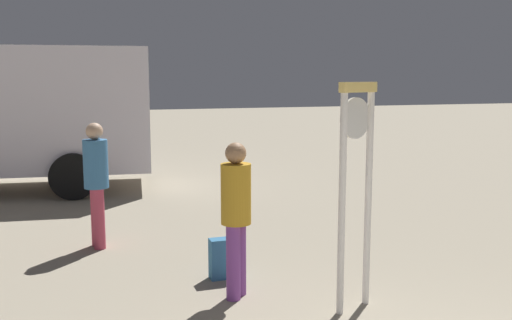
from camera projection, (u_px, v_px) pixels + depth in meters
The scene contains 4 objects.
standing_clock at pixel (356, 172), 5.66m from camera, with size 0.48×0.25×2.30m.
person_near_clock at pixel (236, 212), 6.03m from camera, with size 0.32×0.32×1.67m.
backpack at pixel (223, 259), 6.71m from camera, with size 0.32×0.21×0.48m.
person_distant at pixel (96, 179), 7.83m from camera, with size 0.33×0.33×1.73m.
Camera 1 is at (-2.45, -2.31, 2.34)m, focal length 40.18 mm.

